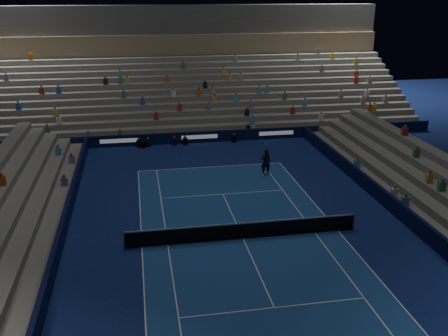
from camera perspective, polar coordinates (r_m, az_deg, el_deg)
name	(u,v)px	position (r m, az deg, el deg)	size (l,w,h in m)	color
ground	(243,239)	(27.82, 2.18, -8.02)	(90.00, 90.00, 0.00)	#0E1B55
court_surface	(243,239)	(27.82, 2.18, -8.01)	(10.97, 23.77, 0.01)	navy
sponsor_barrier_far	(199,137)	(44.64, -2.81, 3.54)	(44.00, 0.25, 1.00)	black
sponsor_barrier_east	(408,217)	(30.96, 20.10, -5.26)	(0.25, 37.00, 1.00)	black
sponsor_barrier_west	(58,246)	(27.43, -18.26, -8.35)	(0.25, 37.00, 1.00)	black
grandstand_main	(187,85)	(53.08, -4.18, 9.32)	(44.00, 15.20, 11.20)	slate
tennis_net	(243,231)	(27.59, 2.19, -7.09)	(12.90, 0.10, 1.10)	#B2B2B7
tennis_player	(266,162)	(36.68, 4.75, 0.66)	(0.73, 0.48, 1.99)	black
broadcast_camera	(143,144)	(43.70, -9.19, 2.65)	(0.53, 0.91, 0.54)	black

